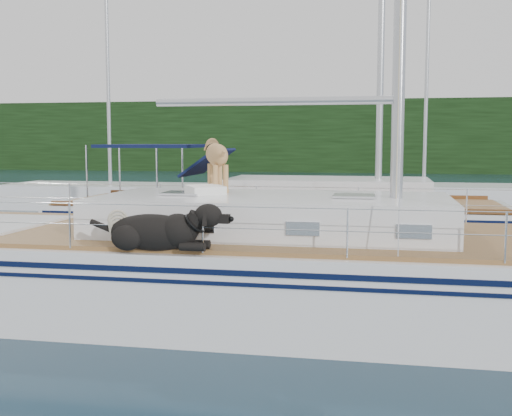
# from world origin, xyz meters

# --- Properties ---
(ground) EXTENTS (120.00, 120.00, 0.00)m
(ground) POSITION_xyz_m (0.00, 0.00, 0.00)
(ground) COLOR black
(ground) RESTS_ON ground
(tree_line) EXTENTS (90.00, 3.00, 6.00)m
(tree_line) POSITION_xyz_m (0.00, 45.00, 3.00)
(tree_line) COLOR black
(tree_line) RESTS_ON ground
(shore_bank) EXTENTS (92.00, 1.00, 1.20)m
(shore_bank) POSITION_xyz_m (0.00, 46.20, 0.60)
(shore_bank) COLOR #595147
(shore_bank) RESTS_ON ground
(main_sailboat) EXTENTS (12.00, 3.88, 14.01)m
(main_sailboat) POSITION_xyz_m (0.09, -0.01, 0.68)
(main_sailboat) COLOR white
(main_sailboat) RESTS_ON ground
(neighbor_sailboat) EXTENTS (11.00, 3.50, 13.30)m
(neighbor_sailboat) POSITION_xyz_m (0.03, 6.14, 0.63)
(neighbor_sailboat) COLOR white
(neighbor_sailboat) RESTS_ON ground
(bg_boat_west) EXTENTS (8.00, 3.00, 11.65)m
(bg_boat_west) POSITION_xyz_m (-8.00, 14.00, 0.45)
(bg_boat_west) COLOR white
(bg_boat_west) RESTS_ON ground
(bg_boat_center) EXTENTS (7.20, 3.00, 11.65)m
(bg_boat_center) POSITION_xyz_m (4.00, 16.00, 0.45)
(bg_boat_center) COLOR white
(bg_boat_center) RESTS_ON ground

